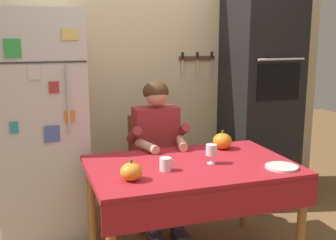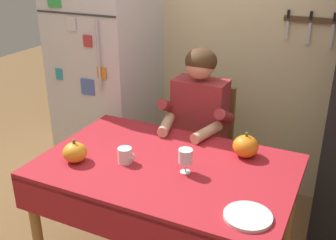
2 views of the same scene
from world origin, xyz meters
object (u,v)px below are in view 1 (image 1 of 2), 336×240
Objects in this scene: dining_table at (192,176)px; pumpkin_large at (131,172)px; pumpkin_medium at (222,141)px; serving_tray at (282,167)px; coffee_mug at (166,164)px; wall_oven at (260,94)px; seated_person at (158,144)px; chair_behind_person at (152,164)px; refrigerator at (41,125)px; wine_glass at (211,150)px.

dining_table is 10.35× the size of pumpkin_large.
pumpkin_medium is 0.58m from serving_tray.
pumpkin_large reaches higher than coffee_mug.
wall_oven is 1.45m from dining_table.
pumpkin_medium reaches higher than dining_table.
chair_behind_person is at bearing 90.00° from seated_person.
dining_table is at bearing -85.74° from chair_behind_person.
serving_tray is (0.75, -0.19, -0.04)m from coffee_mug.
pumpkin_medium is (0.84, 0.47, 0.01)m from pumpkin_large.
chair_behind_person is 0.75× the size of seated_person.
coffee_mug is 0.78× the size of pumpkin_large.
dining_table is 0.61m from seated_person.
pumpkin_medium is (0.43, -0.49, 0.29)m from chair_behind_person.
wall_oven is 1.69× the size of seated_person.
pumpkin_large is at bearing -65.46° from refrigerator.
pumpkin_medium is (0.43, -0.30, 0.07)m from seated_person.
pumpkin_medium is at bearing 107.02° from serving_tray.
wall_oven reaches higher than pumpkin_large.
seated_person is (0.00, -0.19, 0.23)m from chair_behind_person.
serving_tray is (0.40, -0.24, -0.09)m from wine_glass.
refrigerator is 0.95m from seated_person.
dining_table is at bearing -138.69° from wall_oven.
seated_person is at bearing -90.00° from chair_behind_person.
seated_person is (0.89, -0.28, -0.16)m from refrigerator.
wall_oven is 2.26× the size of chair_behind_person.
wine_glass is at bearing 7.37° from coffee_mug.
wine_glass is (0.19, -0.62, 0.10)m from seated_person.
seated_person reaches higher than dining_table.
wine_glass reaches higher than pumpkin_large.
chair_behind_person is at bearing -173.31° from wall_oven.
serving_tray is at bearing -25.50° from dining_table.
chair_behind_person is 6.31× the size of pumpkin_medium.
seated_person reaches higher than chair_behind_person.
seated_person is (-0.06, 0.60, 0.08)m from dining_table.
wine_glass is at bearing -39.76° from refrigerator.
seated_person is 8.45× the size of pumpkin_medium.
refrigerator is 1.16m from pumpkin_large.
seated_person is at bearing 124.70° from serving_tray.
pumpkin_large is 0.92× the size of pumpkin_medium.
dining_table is at bearing 19.93° from pumpkin_large.
refrigerator is 1.44m from pumpkin_medium.
wine_glass is (0.13, -0.02, 0.18)m from dining_table.
wine_glass reaches higher than serving_tray.
coffee_mug is at bearing -163.97° from dining_table.
wine_glass is at bearing 149.43° from serving_tray.
pumpkin_medium is (0.23, 0.32, -0.03)m from wine_glass.
refrigerator is at bearing 156.10° from pumpkin_medium.
dining_table is at bearing -42.91° from refrigerator.
wine_glass is 1.00× the size of pumpkin_large.
pumpkin_medium reaches higher than wine_glass.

